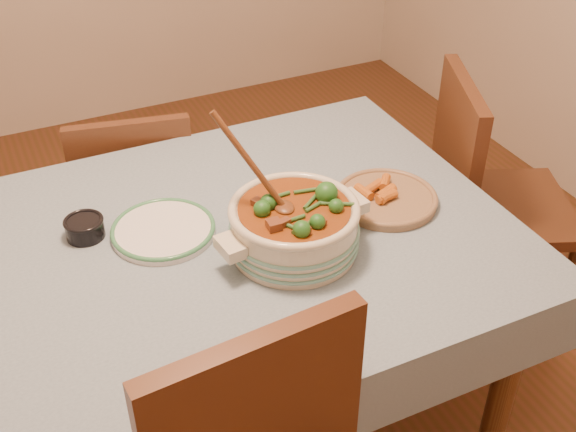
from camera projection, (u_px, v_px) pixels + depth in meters
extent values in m
cube|color=brown|center=(180.00, 262.00, 1.77)|extent=(1.60, 1.00, 0.05)
cube|color=#8398AA|center=(179.00, 253.00, 1.76)|extent=(1.68, 1.08, 0.01)
cylinder|color=brown|center=(503.00, 389.00, 1.93)|extent=(0.07, 0.07, 0.70)
cylinder|color=brown|center=(347.00, 218.00, 2.56)|extent=(0.07, 0.07, 0.70)
cylinder|color=beige|center=(294.00, 230.00, 1.73)|extent=(0.34, 0.34, 0.12)
torus|color=beige|center=(294.00, 209.00, 1.70)|extent=(0.31, 0.31, 0.02)
cube|color=beige|center=(352.00, 202.00, 1.79)|extent=(0.06, 0.09, 0.03)
cube|color=beige|center=(230.00, 247.00, 1.65)|extent=(0.06, 0.09, 0.03)
cylinder|color=brown|center=(294.00, 212.00, 1.70)|extent=(0.27, 0.27, 0.02)
cylinder|color=silver|center=(163.00, 231.00, 1.81)|extent=(0.28, 0.28, 0.02)
torus|color=#3C8454|center=(163.00, 228.00, 1.81)|extent=(0.26, 0.26, 0.01)
cylinder|color=black|center=(85.00, 229.00, 1.79)|extent=(0.12, 0.12, 0.05)
torus|color=black|center=(83.00, 221.00, 1.78)|extent=(0.10, 0.10, 0.01)
cylinder|color=black|center=(84.00, 224.00, 1.79)|extent=(0.08, 0.08, 0.01)
cylinder|color=#987554|center=(386.00, 200.00, 1.92)|extent=(0.35, 0.35, 0.02)
torus|color=#987554|center=(386.00, 197.00, 1.92)|extent=(0.27, 0.27, 0.02)
cube|color=#512E18|center=(138.00, 202.00, 2.54)|extent=(0.45, 0.45, 0.04)
cube|color=#512E18|center=(134.00, 179.00, 2.28)|extent=(0.38, 0.11, 0.41)
cylinder|color=#512E18|center=(184.00, 217.00, 2.82)|extent=(0.04, 0.04, 0.41)
cylinder|color=#512E18|center=(98.00, 228.00, 2.76)|extent=(0.04, 0.04, 0.41)
cylinder|color=#512E18|center=(195.00, 269.00, 2.56)|extent=(0.04, 0.04, 0.41)
cylinder|color=#512E18|center=(101.00, 283.00, 2.50)|extent=(0.04, 0.04, 0.41)
cube|color=#512E18|center=(256.00, 430.00, 1.37)|extent=(0.45, 0.08, 0.48)
cube|color=#512E18|center=(505.00, 209.00, 2.42)|extent=(0.56, 0.56, 0.04)
cube|color=#512E18|center=(457.00, 150.00, 2.27)|extent=(0.20, 0.41, 0.46)
cylinder|color=#512E18|center=(563.00, 296.00, 2.41)|extent=(0.04, 0.04, 0.46)
cylinder|color=#512E18|center=(529.00, 229.00, 2.71)|extent=(0.04, 0.04, 0.46)
cylinder|color=#512E18|center=(454.00, 299.00, 2.39)|extent=(0.04, 0.04, 0.46)
cylinder|color=#512E18|center=(431.00, 232.00, 2.69)|extent=(0.04, 0.04, 0.46)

